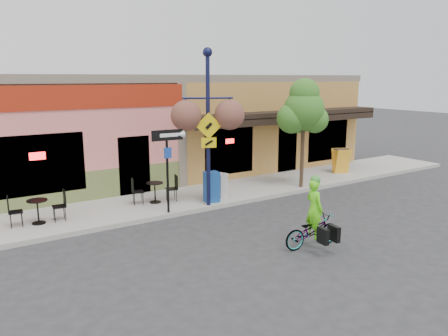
# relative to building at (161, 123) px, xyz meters

# --- Properties ---
(ground) EXTENTS (90.00, 90.00, 0.00)m
(ground) POSITION_rel_building_xyz_m (0.00, -7.50, -2.25)
(ground) COLOR #2D2D30
(ground) RESTS_ON ground
(sidewalk) EXTENTS (24.00, 3.00, 0.15)m
(sidewalk) POSITION_rel_building_xyz_m (0.00, -5.50, -2.17)
(sidewalk) COLOR #9E9B93
(sidewalk) RESTS_ON ground
(curb) EXTENTS (24.00, 0.12, 0.15)m
(curb) POSITION_rel_building_xyz_m (0.00, -6.95, -2.17)
(curb) COLOR #A8A59E
(curb) RESTS_ON ground
(building) EXTENTS (18.20, 8.20, 4.50)m
(building) POSITION_rel_building_xyz_m (0.00, 0.00, 0.00)
(building) COLOR #E67771
(building) RESTS_ON ground
(bicycle) EXTENTS (1.72, 0.74, 0.88)m
(bicycle) POSITION_rel_building_xyz_m (-0.93, -11.20, -1.81)
(bicycle) COLOR maroon
(bicycle) RESTS_ON ground
(cyclist_rider) EXTENTS (0.43, 0.61, 1.58)m
(cyclist_rider) POSITION_rel_building_xyz_m (-0.88, -11.20, -1.46)
(cyclist_rider) COLOR #65F519
(cyclist_rider) RESTS_ON ground
(lamp_post) EXTENTS (1.79, 1.22, 5.19)m
(lamp_post) POSITION_rel_building_xyz_m (-1.48, -6.85, 0.50)
(lamp_post) COLOR #13163C
(lamp_post) RESTS_ON sidewalk
(one_way_sign) EXTENTS (1.03, 0.28, 2.67)m
(one_way_sign) POSITION_rel_building_xyz_m (-2.98, -6.85, -0.77)
(one_way_sign) COLOR black
(one_way_sign) RESTS_ON sidewalk
(cafe_set_left) EXTENTS (1.64, 0.92, 0.94)m
(cafe_set_left) POSITION_rel_building_xyz_m (-6.69, -5.75, -1.63)
(cafe_set_left) COLOR black
(cafe_set_left) RESTS_ON sidewalk
(cafe_set_right) EXTENTS (1.69, 1.12, 0.93)m
(cafe_set_right) POSITION_rel_building_xyz_m (-2.87, -5.58, -1.64)
(cafe_set_right) COLOR black
(cafe_set_right) RESTS_ON sidewalk
(newspaper_box_blue) EXTENTS (0.54, 0.49, 1.06)m
(newspaper_box_blue) POSITION_rel_building_xyz_m (-1.17, -6.54, -1.57)
(newspaper_box_blue) COLOR #184995
(newspaper_box_blue) RESTS_ON sidewalk
(newspaper_box_grey) EXTENTS (0.50, 0.47, 0.86)m
(newspaper_box_grey) POSITION_rel_building_xyz_m (-0.58, -6.21, -1.67)
(newspaper_box_grey) COLOR #B4B4B4
(newspaper_box_grey) RESTS_ON sidewalk
(street_tree) EXTENTS (1.89, 1.89, 4.28)m
(street_tree) POSITION_rel_building_xyz_m (2.88, -6.69, 0.04)
(street_tree) COLOR #3D7A26
(street_tree) RESTS_ON sidewalk
(sandwich_board) EXTENTS (0.79, 0.69, 1.11)m
(sandwich_board) POSITION_rel_building_xyz_m (6.10, -5.92, -1.54)
(sandwich_board) COLOR yellow
(sandwich_board) RESTS_ON sidewalk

